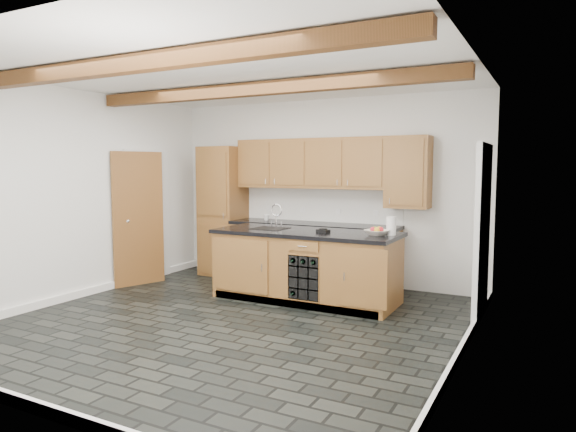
% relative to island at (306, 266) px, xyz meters
% --- Properties ---
extents(ground, '(5.00, 5.00, 0.00)m').
position_rel_island_xyz_m(ground, '(-0.31, -1.28, -0.47)').
color(ground, black).
rests_on(ground, ground).
extents(room_shell, '(5.01, 5.00, 5.00)m').
position_rel_island_xyz_m(room_shell, '(-0.39, -0.75, 1.06)').
color(room_shell, white).
rests_on(room_shell, ground).
extents(back_cabinetry, '(3.65, 0.62, 2.20)m').
position_rel_island_xyz_m(back_cabinetry, '(-0.68, 0.95, 0.51)').
color(back_cabinetry, olive).
rests_on(back_cabinetry, ground).
extents(island, '(2.48, 0.96, 0.93)m').
position_rel_island_xyz_m(island, '(0.00, 0.00, 0.00)').
color(island, olive).
rests_on(island, ground).
extents(faucet, '(0.45, 0.40, 0.34)m').
position_rel_island_xyz_m(faucet, '(-0.56, 0.05, 0.50)').
color(faucet, black).
rests_on(faucet, island).
extents(kitchen_scale, '(0.19, 0.14, 0.05)m').
position_rel_island_xyz_m(kitchen_scale, '(0.26, -0.04, 0.49)').
color(kitchen_scale, black).
rests_on(kitchen_scale, island).
extents(fruit_bowl, '(0.37, 0.37, 0.07)m').
position_rel_island_xyz_m(fruit_bowl, '(0.96, 0.01, 0.50)').
color(fruit_bowl, beige).
rests_on(fruit_bowl, island).
extents(fruit_cluster, '(0.16, 0.17, 0.07)m').
position_rel_island_xyz_m(fruit_cluster, '(0.96, 0.01, 0.54)').
color(fruit_cluster, red).
rests_on(fruit_cluster, fruit_bowl).
extents(paper_towel, '(0.12, 0.12, 0.23)m').
position_rel_island_xyz_m(paper_towel, '(1.11, 0.11, 0.58)').
color(paper_towel, white).
rests_on(paper_towel, island).
extents(mug, '(0.13, 0.13, 0.09)m').
position_rel_island_xyz_m(mug, '(-1.15, 0.93, 0.51)').
color(mug, white).
rests_on(mug, back_cabinetry).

